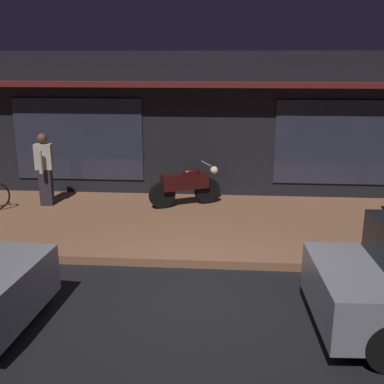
{
  "coord_description": "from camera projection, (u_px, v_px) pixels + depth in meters",
  "views": [
    {
      "loc": [
        0.47,
        -6.33,
        3.44
      ],
      "look_at": [
        -0.19,
        2.4,
        0.95
      ],
      "focal_mm": 44.23,
      "sensor_mm": 36.0,
      "label": 1
    }
  ],
  "objects": [
    {
      "name": "sidewalk_slab",
      "position": [
        203.0,
        224.0,
        9.9
      ],
      "size": [
        18.0,
        4.0,
        0.15
      ],
      "primitive_type": "cube",
      "color": "brown",
      "rests_on": "ground_plane"
    },
    {
      "name": "motorcycle",
      "position": [
        186.0,
        185.0,
        10.81
      ],
      "size": [
        1.59,
        0.89,
        0.97
      ],
      "color": "black",
      "rests_on": "sidewalk_slab"
    },
    {
      "name": "storefront_building",
      "position": [
        210.0,
        121.0,
        12.68
      ],
      "size": [
        18.0,
        3.3,
        3.6
      ],
      "color": "black",
      "rests_on": "ground_plane"
    },
    {
      "name": "ground_plane",
      "position": [
        193.0,
        297.0,
        7.05
      ],
      "size": [
        60.0,
        60.0,
        0.0
      ],
      "primitive_type": "plane",
      "color": "black"
    },
    {
      "name": "person_photographer",
      "position": [
        45.0,
        168.0,
        10.74
      ],
      "size": [
        0.4,
        0.62,
        1.67
      ],
      "color": "#28232D",
      "rests_on": "sidewalk_slab"
    }
  ]
}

